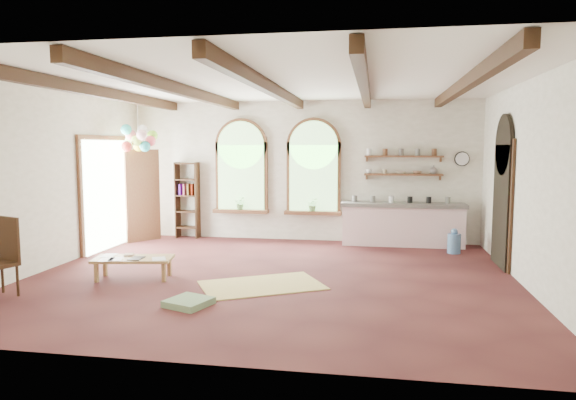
% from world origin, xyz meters
% --- Properties ---
extents(floor, '(8.00, 8.00, 0.00)m').
position_xyz_m(floor, '(0.00, 0.00, 0.00)').
color(floor, '#592624').
rests_on(floor, ground).
extents(ceiling_beams, '(6.20, 6.80, 0.18)m').
position_xyz_m(ceiling_beams, '(0.00, 0.00, 3.10)').
color(ceiling_beams, '#371D11').
rests_on(ceiling_beams, ceiling).
extents(window_left, '(1.30, 0.28, 2.20)m').
position_xyz_m(window_left, '(-1.40, 3.43, 1.63)').
color(window_left, brown).
rests_on(window_left, floor).
extents(window_right, '(1.30, 0.28, 2.20)m').
position_xyz_m(window_right, '(0.30, 3.43, 1.63)').
color(window_right, brown).
rests_on(window_right, floor).
extents(left_doorway, '(0.10, 1.90, 2.50)m').
position_xyz_m(left_doorway, '(-3.95, 1.80, 1.15)').
color(left_doorway, brown).
rests_on(left_doorway, floor).
extents(right_doorway, '(0.10, 1.30, 2.40)m').
position_xyz_m(right_doorway, '(3.95, 1.50, 1.10)').
color(right_doorway, black).
rests_on(right_doorway, floor).
extents(kitchen_counter, '(2.68, 0.62, 0.94)m').
position_xyz_m(kitchen_counter, '(2.30, 3.20, 0.48)').
color(kitchen_counter, '#FAD4DC').
rests_on(kitchen_counter, floor).
extents(wall_shelf_lower, '(1.70, 0.24, 0.04)m').
position_xyz_m(wall_shelf_lower, '(2.30, 3.38, 1.55)').
color(wall_shelf_lower, brown).
rests_on(wall_shelf_lower, wall_back).
extents(wall_shelf_upper, '(1.70, 0.24, 0.04)m').
position_xyz_m(wall_shelf_upper, '(2.30, 3.38, 1.95)').
color(wall_shelf_upper, brown).
rests_on(wall_shelf_upper, wall_back).
extents(wall_clock, '(0.32, 0.04, 0.32)m').
position_xyz_m(wall_clock, '(3.55, 3.45, 1.90)').
color(wall_clock, black).
rests_on(wall_clock, wall_back).
extents(bookshelf, '(0.53, 0.32, 1.80)m').
position_xyz_m(bookshelf, '(-2.70, 3.32, 0.90)').
color(bookshelf, '#371D11').
rests_on(bookshelf, floor).
extents(coffee_table, '(1.34, 0.79, 0.36)m').
position_xyz_m(coffee_table, '(-2.20, -0.50, 0.32)').
color(coffee_table, '#A77A4C').
rests_on(coffee_table, floor).
extents(floor_mat, '(2.16, 1.89, 0.02)m').
position_xyz_m(floor_mat, '(-0.03, -0.55, 0.01)').
color(floor_mat, '#D1BB68').
rests_on(floor_mat, floor).
extents(floor_cushion, '(0.68, 0.68, 0.09)m').
position_xyz_m(floor_cushion, '(-0.80, -1.70, 0.05)').
color(floor_cushion, '#6C8B60').
rests_on(floor_cushion, floor).
extents(water_jug_a, '(0.34, 0.34, 0.65)m').
position_xyz_m(water_jug_a, '(3.18, 3.20, 0.28)').
color(water_jug_a, '#527EB0').
rests_on(water_jug_a, floor).
extents(water_jug_b, '(0.26, 0.26, 0.51)m').
position_xyz_m(water_jug_b, '(3.30, 2.50, 0.22)').
color(water_jug_b, '#527EB0').
rests_on(water_jug_b, floor).
extents(balloon_cluster, '(0.75, 0.78, 1.15)m').
position_xyz_m(balloon_cluster, '(-3.41, 2.30, 2.33)').
color(balloon_cluster, silver).
rests_on(balloon_cluster, floor).
extents(table_book, '(0.21, 0.25, 0.02)m').
position_xyz_m(table_book, '(-2.43, -0.36, 0.37)').
color(table_book, olive).
rests_on(table_book, coffee_table).
extents(tablet, '(0.20, 0.29, 0.01)m').
position_xyz_m(tablet, '(-2.11, -0.57, 0.36)').
color(tablet, black).
rests_on(tablet, coffee_table).
extents(potted_plant_left, '(0.27, 0.23, 0.30)m').
position_xyz_m(potted_plant_left, '(-1.40, 3.32, 0.85)').
color(potted_plant_left, '#598C4C').
rests_on(potted_plant_left, window_left).
extents(potted_plant_right, '(0.27, 0.23, 0.30)m').
position_xyz_m(potted_plant_right, '(0.30, 3.32, 0.85)').
color(potted_plant_right, '#598C4C').
rests_on(potted_plant_right, window_right).
extents(shelf_cup_a, '(0.12, 0.10, 0.10)m').
position_xyz_m(shelf_cup_a, '(1.55, 3.38, 1.62)').
color(shelf_cup_a, white).
rests_on(shelf_cup_a, wall_shelf_lower).
extents(shelf_cup_b, '(0.10, 0.10, 0.09)m').
position_xyz_m(shelf_cup_b, '(1.90, 3.38, 1.62)').
color(shelf_cup_b, beige).
rests_on(shelf_cup_b, wall_shelf_lower).
extents(shelf_bowl_a, '(0.22, 0.22, 0.05)m').
position_xyz_m(shelf_bowl_a, '(2.25, 3.38, 1.60)').
color(shelf_bowl_a, beige).
rests_on(shelf_bowl_a, wall_shelf_lower).
extents(shelf_bowl_b, '(0.20, 0.20, 0.06)m').
position_xyz_m(shelf_bowl_b, '(2.60, 3.38, 1.60)').
color(shelf_bowl_b, '#8C664C').
rests_on(shelf_bowl_b, wall_shelf_lower).
extents(shelf_vase, '(0.18, 0.18, 0.19)m').
position_xyz_m(shelf_vase, '(2.95, 3.38, 1.67)').
color(shelf_vase, slate).
rests_on(shelf_vase, wall_shelf_lower).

